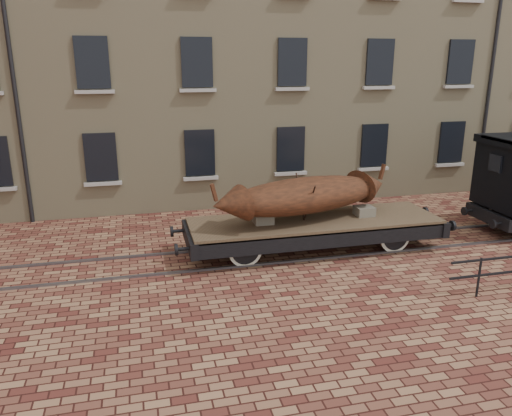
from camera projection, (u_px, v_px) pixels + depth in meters
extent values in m
plane|color=#4E211B|center=(307.00, 251.00, 14.94)|extent=(90.00, 90.00, 0.00)
cube|color=tan|center=(301.00, 25.00, 22.91)|extent=(40.00, 10.00, 14.00)
cube|color=black|center=(101.00, 157.00, 17.56)|extent=(1.10, 0.12, 1.70)
cube|color=#A6A39B|center=(103.00, 184.00, 17.78)|extent=(1.30, 0.18, 0.12)
cube|color=black|center=(200.00, 153.00, 18.35)|extent=(1.10, 0.12, 1.70)
cube|color=#A6A39B|center=(201.00, 178.00, 18.57)|extent=(1.30, 0.18, 0.12)
cube|color=black|center=(291.00, 149.00, 19.15)|extent=(1.10, 0.12, 1.70)
cube|color=#A6A39B|center=(290.00, 173.00, 19.36)|extent=(1.30, 0.18, 0.12)
cube|color=black|center=(374.00, 145.00, 19.94)|extent=(1.10, 0.12, 1.70)
cube|color=#A6A39B|center=(373.00, 169.00, 20.16)|extent=(1.30, 0.18, 0.12)
cube|color=black|center=(451.00, 142.00, 20.73)|extent=(1.10, 0.12, 1.70)
cube|color=#A6A39B|center=(449.00, 165.00, 20.95)|extent=(1.30, 0.18, 0.12)
cube|color=black|center=(92.00, 63.00, 16.64)|extent=(1.10, 0.12, 1.70)
cube|color=#A6A39B|center=(95.00, 92.00, 16.86)|extent=(1.30, 0.18, 0.12)
cube|color=black|center=(197.00, 62.00, 17.43)|extent=(1.10, 0.12, 1.70)
cube|color=#A6A39B|center=(198.00, 90.00, 17.65)|extent=(1.30, 0.18, 0.12)
cube|color=black|center=(292.00, 62.00, 18.23)|extent=(1.10, 0.12, 1.70)
cube|color=#A6A39B|center=(292.00, 89.00, 18.44)|extent=(1.30, 0.18, 0.12)
cube|color=black|center=(380.00, 62.00, 19.02)|extent=(1.10, 0.12, 1.70)
cube|color=#A6A39B|center=(379.00, 88.00, 19.24)|extent=(1.30, 0.18, 0.12)
cube|color=black|center=(460.00, 62.00, 19.81)|extent=(1.10, 0.12, 1.70)
cube|color=#A6A39B|center=(458.00, 87.00, 20.03)|extent=(1.30, 0.18, 0.12)
cube|color=#A6A39B|center=(468.00, 1.00, 19.11)|extent=(1.30, 0.18, 0.12)
cylinder|color=black|center=(4.00, 9.00, 15.60)|extent=(0.14, 0.14, 14.00)
cylinder|color=black|center=(498.00, 20.00, 19.69)|extent=(0.14, 0.14, 14.00)
cube|color=#59595E|center=(315.00, 259.00, 14.26)|extent=(30.00, 0.08, 0.06)
cube|color=#59595E|center=(299.00, 242.00, 15.60)|extent=(30.00, 0.08, 0.06)
cylinder|color=black|center=(479.00, 277.00, 11.94)|extent=(0.06, 0.06, 1.00)
cube|color=brown|center=(315.00, 221.00, 14.72)|extent=(7.39, 2.17, 0.12)
cube|color=black|center=(327.00, 240.00, 13.85)|extent=(7.39, 0.16, 0.44)
cube|color=black|center=(303.00, 218.00, 15.72)|extent=(7.39, 0.16, 0.44)
cube|color=black|center=(190.00, 239.00, 13.95)|extent=(0.22, 2.26, 0.44)
cylinder|color=black|center=(183.00, 249.00, 13.20)|extent=(0.34, 0.10, 0.10)
cylinder|color=black|center=(176.00, 250.00, 13.16)|extent=(0.08, 0.32, 0.32)
cylinder|color=black|center=(178.00, 231.00, 14.57)|extent=(0.34, 0.10, 0.10)
cylinder|color=black|center=(172.00, 232.00, 14.54)|extent=(0.08, 0.32, 0.32)
cube|color=black|center=(426.00, 219.00, 15.62)|extent=(0.22, 2.26, 0.44)
cylinder|color=black|center=(447.00, 226.00, 15.00)|extent=(0.34, 0.10, 0.10)
cylinder|color=black|center=(452.00, 226.00, 15.04)|extent=(0.08, 0.32, 0.32)
cylinder|color=black|center=(421.00, 212.00, 16.37)|extent=(0.34, 0.10, 0.10)
cylinder|color=black|center=(425.00, 212.00, 16.41)|extent=(0.08, 0.32, 0.32)
cylinder|color=black|center=(240.00, 242.00, 14.34)|extent=(0.10, 1.87, 0.10)
cylinder|color=silver|center=(245.00, 251.00, 13.67)|extent=(0.95, 0.07, 0.95)
cylinder|color=black|center=(245.00, 251.00, 13.67)|extent=(0.78, 0.10, 0.78)
cube|color=black|center=(246.00, 244.00, 13.49)|extent=(0.89, 0.08, 0.10)
cylinder|color=silver|center=(235.00, 234.00, 15.01)|extent=(0.95, 0.07, 0.95)
cylinder|color=black|center=(235.00, 234.00, 15.01)|extent=(0.78, 0.10, 0.78)
cube|color=black|center=(234.00, 225.00, 15.05)|extent=(0.89, 0.08, 0.10)
cylinder|color=black|center=(384.00, 230.00, 15.36)|extent=(0.10, 1.87, 0.10)
cylinder|color=silver|center=(395.00, 237.00, 14.69)|extent=(0.95, 0.07, 0.95)
cylinder|color=black|center=(395.00, 237.00, 14.69)|extent=(0.78, 0.10, 0.78)
cube|color=black|center=(398.00, 231.00, 14.51)|extent=(0.89, 0.08, 0.10)
cylinder|color=silver|center=(373.00, 222.00, 16.03)|extent=(0.95, 0.07, 0.95)
cylinder|color=black|center=(373.00, 222.00, 16.03)|extent=(0.78, 0.10, 0.78)
cube|color=black|center=(372.00, 214.00, 16.07)|extent=(0.89, 0.08, 0.10)
cube|color=black|center=(314.00, 233.00, 14.83)|extent=(3.94, 0.06, 0.06)
cube|color=#696253|center=(263.00, 219.00, 14.30)|extent=(0.54, 0.49, 0.28)
cube|color=#696253|center=(364.00, 211.00, 15.02)|extent=(0.54, 0.49, 0.28)
ellipsoid|color=#5D2C17|center=(305.00, 195.00, 14.41)|extent=(5.32, 2.68, 1.02)
cone|color=#5D2C17|center=(228.00, 204.00, 13.36)|extent=(1.07, 1.14, 0.97)
cube|color=#5D2C17|center=(214.00, 193.00, 13.08)|extent=(0.22, 0.15, 0.49)
cone|color=#5D2C17|center=(371.00, 185.00, 15.44)|extent=(1.07, 1.14, 0.97)
cube|color=#5D2C17|center=(382.00, 172.00, 15.50)|extent=(0.22, 0.15, 0.49)
cylinder|color=black|center=(309.00, 204.00, 14.06)|extent=(0.04, 0.87, 1.25)
cylinder|color=black|center=(300.00, 196.00, 14.83)|extent=(0.04, 0.87, 1.25)
cube|color=black|center=(489.00, 216.00, 16.16)|extent=(0.19, 2.11, 0.40)
cylinder|color=black|center=(493.00, 224.00, 15.42)|extent=(0.07, 0.28, 0.28)
cylinder|color=black|center=(464.00, 211.00, 16.73)|extent=(0.07, 0.28, 0.28)
cylinder|color=silver|center=(498.00, 214.00, 17.11)|extent=(0.85, 0.06, 0.85)
cylinder|color=black|center=(498.00, 214.00, 17.11)|extent=(0.69, 0.09, 0.69)
cube|color=black|center=(496.00, 163.00, 15.65)|extent=(0.07, 0.53, 0.53)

